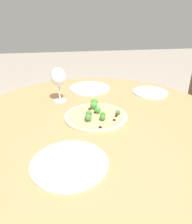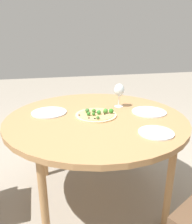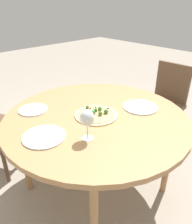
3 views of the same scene
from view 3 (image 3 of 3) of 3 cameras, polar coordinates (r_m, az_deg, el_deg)
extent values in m
plane|color=gray|center=(2.08, 0.01, -19.36)|extent=(12.00, 12.00, 0.00)
cylinder|color=#A87A4C|center=(1.62, 0.02, -1.50)|extent=(1.36, 1.36, 0.04)
cylinder|color=#A87A4C|center=(1.94, -18.20, -10.96)|extent=(0.05, 0.05, 0.71)
cylinder|color=#A87A4C|center=(1.43, -0.53, -27.15)|extent=(0.05, 0.05, 0.71)
cylinder|color=#A87A4C|center=(2.32, 0.31, -2.39)|extent=(0.05, 0.05, 0.71)
cylinder|color=#A87A4C|center=(1.92, 18.44, -11.41)|extent=(0.05, 0.05, 0.71)
cube|color=brown|center=(2.50, 16.61, 1.26)|extent=(0.41, 0.41, 0.04)
cube|color=brown|center=(2.57, 19.35, 7.25)|extent=(0.38, 0.04, 0.43)
cylinder|color=brown|center=(2.55, 10.73, -3.52)|extent=(0.04, 0.04, 0.44)
cylinder|color=brown|center=(2.42, 17.37, -6.35)|extent=(0.04, 0.04, 0.44)
cylinder|color=brown|center=(2.81, 14.67, -0.89)|extent=(0.04, 0.04, 0.44)
cylinder|color=brown|center=(2.69, 20.84, -3.29)|extent=(0.04, 0.04, 0.44)
cylinder|color=brown|center=(2.16, -22.76, -12.11)|extent=(0.04, 0.04, 0.44)
cylinder|color=brown|center=(2.36, -17.60, -7.36)|extent=(0.04, 0.04, 0.44)
cylinder|color=brown|center=(2.56, -23.89, -5.65)|extent=(0.04, 0.04, 0.44)
cylinder|color=#DBBC89|center=(1.61, 0.00, -0.79)|extent=(0.32, 0.32, 0.01)
cylinder|color=tan|center=(1.61, 0.00, -0.57)|extent=(0.27, 0.27, 0.00)
sphere|color=#316E24|center=(1.64, -0.08, 0.55)|extent=(0.03, 0.03, 0.03)
sphere|color=#3F772E|center=(1.58, 1.14, -0.35)|extent=(0.03, 0.03, 0.03)
sphere|color=#348232|center=(1.59, -0.76, -0.08)|extent=(0.03, 0.03, 0.03)
sphere|color=#3E7233|center=(1.61, 2.65, 0.16)|extent=(0.03, 0.03, 0.03)
sphere|color=#438632|center=(1.55, -1.90, -0.85)|extent=(0.04, 0.04, 0.04)
sphere|color=#2E7C24|center=(1.53, -3.41, -1.22)|extent=(0.04, 0.04, 0.04)
sphere|color=#347528|center=(1.65, 1.03, 0.90)|extent=(0.03, 0.03, 0.03)
sphere|color=#407130|center=(1.68, -2.29, 1.29)|extent=(0.03, 0.03, 0.03)
cylinder|color=black|center=(1.55, -1.22, -1.60)|extent=(0.01, 0.01, 0.00)
cylinder|color=black|center=(1.69, 3.12, 1.02)|extent=(0.01, 0.01, 0.00)
cylinder|color=black|center=(1.58, -2.23, -0.87)|extent=(0.01, 0.01, 0.00)
cylinder|color=black|center=(1.59, -0.62, -0.67)|extent=(0.01, 0.01, 0.00)
cylinder|color=black|center=(1.69, -1.49, 1.02)|extent=(0.01, 0.01, 0.00)
cylinder|color=black|center=(1.70, -0.09, 1.22)|extent=(0.01, 0.01, 0.00)
cylinder|color=silver|center=(1.36, -2.21, -6.89)|extent=(0.07, 0.07, 0.00)
cylinder|color=silver|center=(1.33, -2.25, -5.25)|extent=(0.01, 0.01, 0.09)
ellipsoid|color=silver|center=(1.28, -2.33, -1.57)|extent=(0.09, 0.09, 0.11)
cylinder|color=silver|center=(1.76, -16.09, 0.58)|extent=(0.22, 0.22, 0.01)
cylinder|color=silver|center=(1.77, 11.49, 1.32)|extent=(0.28, 0.28, 0.01)
cylinder|color=silver|center=(1.41, -13.43, -6.25)|extent=(0.27, 0.27, 0.01)
camera|label=1|loc=(2.15, 23.00, 18.40)|focal=35.00mm
camera|label=2|loc=(2.88, -17.41, 22.64)|focal=35.00mm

